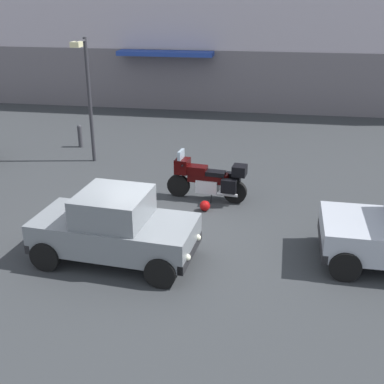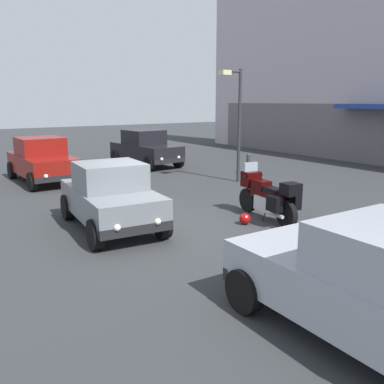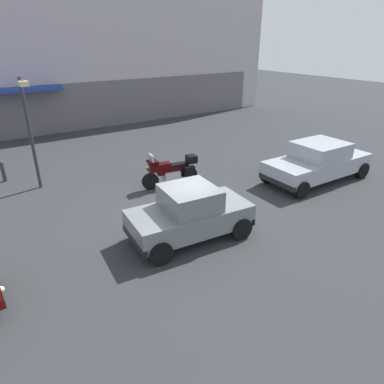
{
  "view_description": "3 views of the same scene",
  "coord_description": "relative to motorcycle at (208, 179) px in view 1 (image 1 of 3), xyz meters",
  "views": [
    {
      "loc": [
        2.59,
        -9.7,
        5.43
      ],
      "look_at": [
        0.76,
        1.08,
        0.88
      ],
      "focal_mm": 45.8,
      "sensor_mm": 36.0,
      "label": 1
    },
    {
      "loc": [
        8.24,
        -4.48,
        2.94
      ],
      "look_at": [
        0.08,
        0.98,
        0.76
      ],
      "focal_mm": 38.51,
      "sensor_mm": 36.0,
      "label": 2
    },
    {
      "loc": [
        -5.18,
        -7.89,
        5.27
      ],
      "look_at": [
        0.39,
        0.45,
        0.7
      ],
      "focal_mm": 31.95,
      "sensor_mm": 36.0,
      "label": 3
    }
  ],
  "objects": [
    {
      "name": "ground_plane",
      "position": [
        -0.94,
        -2.69,
        -0.62
      ],
      "size": [
        80.0,
        80.0,
        0.0
      ],
      "primitive_type": "plane",
      "color": "#2D3033"
    },
    {
      "name": "car_compact_side",
      "position": [
        -1.49,
        -3.56,
        0.15
      ],
      "size": [
        3.57,
        1.96,
        1.56
      ],
      "rotation": [
        0.0,
        0.0,
        -0.09
      ],
      "color": "slate",
      "rests_on": "ground"
    },
    {
      "name": "bollard_curbside",
      "position": [
        -5.32,
        4.07,
        -0.17
      ],
      "size": [
        0.16,
        0.16,
        0.84
      ],
      "color": "#333338",
      "rests_on": "ground"
    },
    {
      "name": "helmet",
      "position": [
        0.03,
        -0.75,
        -0.48
      ],
      "size": [
        0.28,
        0.28,
        0.28
      ],
      "primitive_type": "sphere",
      "color": "#990C0C",
      "rests_on": "ground"
    },
    {
      "name": "motorcycle",
      "position": [
        0.0,
        0.0,
        0.0
      ],
      "size": [
        2.26,
        0.87,
        1.36
      ],
      "rotation": [
        0.0,
        0.0,
        3.02
      ],
      "color": "black",
      "rests_on": "ground"
    },
    {
      "name": "streetlamp_curbside",
      "position": [
        -4.27,
        2.48,
        1.89
      ],
      "size": [
        0.28,
        0.94,
        4.04
      ],
      "color": "#2D2D33",
      "rests_on": "ground"
    }
  ]
}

